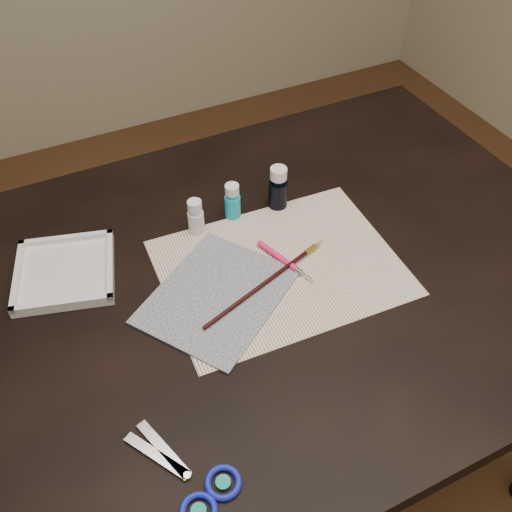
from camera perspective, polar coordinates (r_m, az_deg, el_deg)
name	(u,v)px	position (r m, az deg, el deg)	size (l,w,h in m)	color
ground	(256,460)	(1.68, 0.00, -19.77)	(3.50, 3.50, 0.02)	#422614
table	(256,386)	(1.34, 0.00, -12.86)	(1.30, 0.90, 0.75)	black
paper	(280,267)	(1.05, 2.43, -1.14)	(0.43, 0.33, 0.00)	white
canvas	(217,296)	(1.00, -3.90, -3.99)	(0.25, 0.20, 0.00)	black
paint_bottle_white	(196,217)	(1.10, -6.05, 3.91)	(0.03, 0.03, 0.08)	silver
paint_bottle_cyan	(232,201)	(1.13, -2.37, 5.52)	(0.03, 0.03, 0.08)	#14A9CC
paint_bottle_navy	(278,188)	(1.15, 2.22, 6.85)	(0.04, 0.04, 0.09)	black
paintbrush	(268,281)	(1.01, 1.18, -2.49)	(0.30, 0.01, 0.01)	black
craft_knife	(286,262)	(1.05, 3.06, -0.64)	(0.14, 0.01, 0.01)	#FF1B62
scissors	(174,472)	(0.84, -8.17, -20.59)	(0.20, 0.10, 0.01)	silver
palette_tray	(65,271)	(1.09, -18.58, -1.45)	(0.17, 0.17, 0.02)	silver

